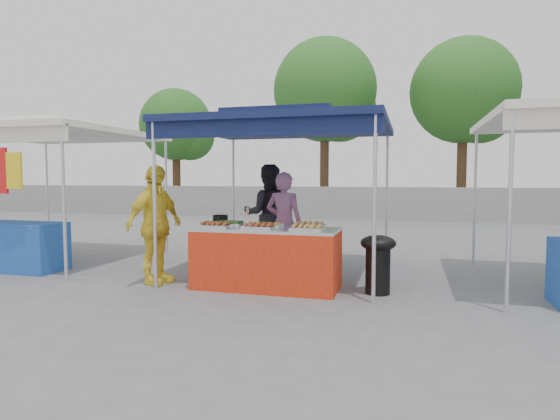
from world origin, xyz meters
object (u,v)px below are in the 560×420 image
(wok_burner, at_px, (378,259))
(customer_person, at_px, (155,225))
(vendor_table, at_px, (266,258))
(cooking_pot, at_px, (220,220))
(helper_man, at_px, (268,214))
(vendor_woman, at_px, (284,224))

(wok_burner, xyz_separation_m, customer_person, (-3.16, -0.26, 0.40))
(vendor_table, xyz_separation_m, cooking_pot, (-0.83, 0.33, 0.49))
(vendor_table, height_order, customer_person, customer_person)
(helper_man, bearing_deg, vendor_woman, 104.10)
(wok_burner, relative_size, customer_person, 0.46)
(vendor_table, height_order, vendor_woman, vendor_woman)
(wok_burner, bearing_deg, cooking_pot, -172.17)
(helper_man, distance_m, customer_person, 2.22)
(vendor_table, xyz_separation_m, helper_man, (-0.52, 1.76, 0.46))
(wok_burner, bearing_deg, customer_person, -161.84)
(wok_burner, distance_m, helper_man, 2.66)
(vendor_woman, distance_m, helper_man, 1.01)
(vendor_table, bearing_deg, vendor_woman, 89.43)
(cooking_pot, relative_size, helper_man, 0.13)
(vendor_woman, distance_m, customer_person, 1.97)
(cooking_pot, height_order, customer_person, customer_person)
(vendor_table, distance_m, wok_burner, 1.52)
(cooking_pot, xyz_separation_m, vendor_woman, (0.84, 0.57, -0.10))
(cooking_pot, bearing_deg, vendor_table, -21.85)
(vendor_woman, height_order, customer_person, customer_person)
(wok_burner, distance_m, vendor_woman, 1.74)
(wok_burner, xyz_separation_m, vendor_woman, (-1.51, 0.80, 0.35))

